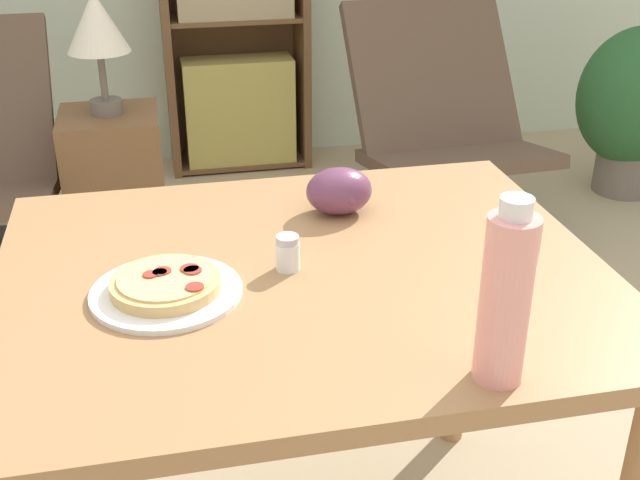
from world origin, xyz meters
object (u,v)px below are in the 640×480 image
Objects in this scene: salt_shaker at (288,253)px; side_table at (117,193)px; grape_bunch at (339,191)px; lounge_chair_far at (443,165)px; bookshelf at (235,31)px; table_lamp at (97,28)px; drink_bottle at (506,297)px; pizza_on_plate at (166,287)px; potted_plant_floor at (636,104)px.

side_table is at bearing 103.16° from salt_shaker.
lounge_chair_far is at bearing 61.10° from grape_bunch.
lounge_chair_far is 0.62× the size of bookshelf.
side_table is 0.59m from table_lamp.
drink_bottle is 0.46× the size of side_table.
grape_bunch is 2.32m from bookshelf.
side_table is at bearing 107.12° from drink_bottle.
lounge_chair_far is (0.90, 1.59, -0.51)m from salt_shaker.
pizza_on_plate is 0.22m from salt_shaker.
grape_bunch is 0.26m from salt_shaker.
bookshelf is at bearing 80.91° from pizza_on_plate.
grape_bunch is at bearing 98.47° from drink_bottle.
drink_bottle is 2.91m from bookshelf.
bookshelf reaches higher than potted_plant_floor.
drink_bottle is (0.09, -0.59, 0.08)m from grape_bunch.
lounge_chair_far reaches higher than salt_shaker.
bookshelf is (0.06, 2.31, -0.16)m from grape_bunch.
pizza_on_plate is at bearing -138.15° from potted_plant_floor.
table_lamp is at bearing 178.78° from lounge_chair_far.
pizza_on_plate is 0.34× the size of potted_plant_floor.
salt_shaker is 2.63m from potted_plant_floor.
drink_bottle is 2.01m from table_lamp.
bookshelf reaches higher than salt_shaker.
table_lamp is (-0.50, 1.33, 0.08)m from grape_bunch.
pizza_on_plate reaches higher than side_table.
table_lamp is at bearing 95.35° from pizza_on_plate.
table_lamp is (0.00, 0.00, 0.59)m from side_table.
drink_bottle is at bearing -89.39° from bookshelf.
pizza_on_plate is 0.29× the size of lounge_chair_far.
salt_shaker is (-0.14, -0.22, -0.02)m from grape_bunch.
grape_bunch reaches higher than side_table.
grape_bunch is at bearing 36.42° from pizza_on_plate.
potted_plant_floor is (1.66, -0.71, -0.24)m from bookshelf.
lounge_chair_far is 1.40m from table_lamp.
drink_bottle is (0.44, -0.33, 0.11)m from pizza_on_plate.
lounge_chair_far is (0.76, 1.38, -0.52)m from grape_bunch.
side_table is at bearing -119.81° from bookshelf.
pizza_on_plate is at bearing -143.58° from grape_bunch.
drink_bottle is 0.31× the size of lounge_chair_far.
drink_bottle reaches higher than side_table.
side_table is at bearing -173.20° from potted_plant_floor.
grape_bunch is 0.49× the size of drink_bottle.
salt_shaker is 0.11× the size of side_table.
grape_bunch is 2.09× the size of salt_shaker.
side_table is 0.80× the size of potted_plant_floor.
drink_bottle is 2.10m from side_table.
grape_bunch is 0.32× the size of table_lamp.
side_table is at bearing 178.78° from lounge_chair_far.
lounge_chair_far reaches higher than side_table.
bookshelf is at bearing 88.59° from grape_bunch.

